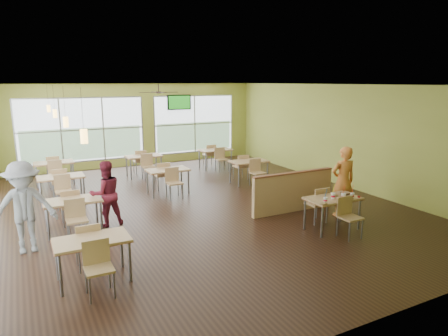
{
  "coord_description": "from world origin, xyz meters",
  "views": [
    {
      "loc": [
        -4.09,
        -9.49,
        3.29
      ],
      "look_at": [
        0.46,
        -0.67,
        1.13
      ],
      "focal_mm": 32.0,
      "sensor_mm": 36.0,
      "label": 1
    }
  ],
  "objects": [
    {
      "name": "cup_red_far",
      "position": [
        2.32,
        -3.25,
        0.82
      ],
      "size": [
        0.09,
        0.09,
        0.34
      ],
      "color": "white",
      "rests_on": "main_table"
    },
    {
      "name": "wrapper_mid",
      "position": [
        2.11,
        -2.91,
        0.77
      ],
      "size": [
        0.24,
        0.23,
        0.05
      ],
      "primitive_type": "ellipsoid",
      "rotation": [
        0.0,
        0.0,
        0.36
      ],
      "color": "#986E49",
      "rests_on": "main_table"
    },
    {
      "name": "ceiling_fan",
      "position": [
        -0.0,
        3.0,
        2.95
      ],
      "size": [
        1.25,
        1.25,
        0.29
      ],
      "color": "#2D2119",
      "rests_on": "ceiling"
    },
    {
      "name": "cup_yellow",
      "position": [
        1.92,
        -3.09,
        0.82
      ],
      "size": [
        0.1,
        0.1,
        0.36
      ],
      "color": "white",
      "rests_on": "main_table"
    },
    {
      "name": "food_basket",
      "position": [
        2.42,
        -2.94,
        0.78
      ],
      "size": [
        0.23,
        0.23,
        0.05
      ],
      "color": "black",
      "rests_on": "main_table"
    },
    {
      "name": "pendant_lights",
      "position": [
        -3.2,
        0.68,
        2.45
      ],
      "size": [
        0.11,
        7.31,
        0.86
      ],
      "color": "#2D2119",
      "rests_on": "ceiling"
    },
    {
      "name": "wrapper_right",
      "position": [
        2.28,
        -3.27,
        0.77
      ],
      "size": [
        0.17,
        0.16,
        0.03
      ],
      "primitive_type": "ellipsoid",
      "rotation": [
        0.0,
        0.0,
        0.29
      ],
      "color": "#986E49",
      "rests_on": "main_table"
    },
    {
      "name": "patron_maroon",
      "position": [
        -2.46,
        -0.39,
        0.76
      ],
      "size": [
        0.81,
        0.67,
        1.53
      ],
      "primitive_type": "imported",
      "rotation": [
        0.0,
        0.0,
        3.26
      ],
      "color": "maroon",
      "rests_on": "floor"
    },
    {
      "name": "man_plaid",
      "position": [
        2.89,
        -2.37,
        0.87
      ],
      "size": [
        0.71,
        0.53,
        1.75
      ],
      "primitive_type": "imported",
      "rotation": [
        0.0,
        0.0,
        2.96
      ],
      "color": "red",
      "rests_on": "floor"
    },
    {
      "name": "dining_tables",
      "position": [
        -1.05,
        1.71,
        0.63
      ],
      "size": [
        6.92,
        8.72,
        0.87
      ],
      "color": "tan",
      "rests_on": "floor"
    },
    {
      "name": "cup_red_near",
      "position": [
        2.08,
        -3.23,
        0.82
      ],
      "size": [
        0.1,
        0.1,
        0.37
      ],
      "color": "white",
      "rests_on": "main_table"
    },
    {
      "name": "patron_grey",
      "position": [
        -4.15,
        -1.19,
        0.91
      ],
      "size": [
        1.2,
        0.73,
        1.82
      ],
      "primitive_type": "imported",
      "rotation": [
        0.0,
        0.0,
        0.04
      ],
      "color": "slate",
      "rests_on": "floor"
    },
    {
      "name": "cup_blue",
      "position": [
        1.57,
        -3.24,
        0.82
      ],
      "size": [
        0.09,
        0.09,
        0.33
      ],
      "color": "white",
      "rests_on": "main_table"
    },
    {
      "name": "main_table",
      "position": [
        2.0,
        -3.0,
        0.63
      ],
      "size": [
        1.22,
        1.52,
        0.87
      ],
      "color": "tan",
      "rests_on": "floor"
    },
    {
      "name": "tv_backwall",
      "position": [
        1.8,
        5.9,
        2.45
      ],
      "size": [
        1.0,
        0.07,
        0.6
      ],
      "color": "black",
      "rests_on": "wall_back"
    },
    {
      "name": "half_wall_divider",
      "position": [
        2.0,
        -1.55,
        0.52
      ],
      "size": [
        2.4,
        0.14,
        1.04
      ],
      "color": "tan",
      "rests_on": "floor"
    },
    {
      "name": "room",
      "position": [
        0.0,
        0.0,
        1.6
      ],
      "size": [
        12.0,
        12.04,
        3.2
      ],
      "color": "black",
      "rests_on": "ground"
    },
    {
      "name": "ketchup_cup",
      "position": [
        2.53,
        -3.25,
        0.76
      ],
      "size": [
        0.07,
        0.07,
        0.03
      ],
      "primitive_type": "cylinder",
      "color": "maroon",
      "rests_on": "main_table"
    },
    {
      "name": "wrapper_left",
      "position": [
        1.47,
        -3.3,
        0.77
      ],
      "size": [
        0.2,
        0.2,
        0.04
      ],
      "primitive_type": "ellipsoid",
      "rotation": [
        0.0,
        0.0,
        -0.38
      ],
      "color": "#986E49",
      "rests_on": "main_table"
    },
    {
      "name": "window_bays",
      "position": [
        -2.65,
        3.08,
        1.48
      ],
      "size": [
        9.24,
        10.24,
        2.38
      ],
      "color": "white",
      "rests_on": "room"
    }
  ]
}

